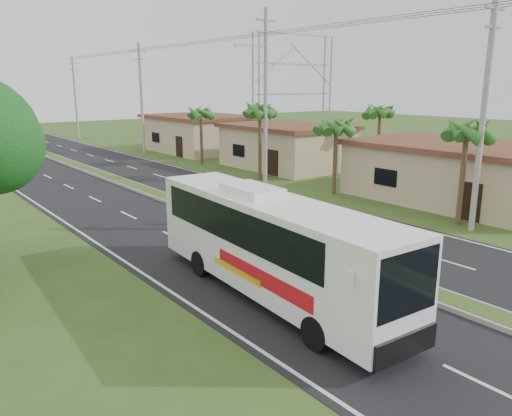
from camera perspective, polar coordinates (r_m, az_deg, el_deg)
ground at (r=18.64m, az=15.85°, el=-8.39°), size 180.00×180.00×0.00m
road_asphalt at (r=33.86m, az=-12.39°, el=1.80°), size 14.00×160.00×0.02m
median_strip at (r=33.84m, az=-12.40°, el=1.95°), size 1.20×160.00×0.18m
lane_edge_left at (r=31.65m, az=-23.36°, el=0.12°), size 0.12×160.00×0.01m
lane_edge_right at (r=37.16m, az=-3.06°, el=3.15°), size 0.12×160.00×0.01m
shop_near at (r=32.78m, az=22.25°, el=3.85°), size 8.60×12.60×3.52m
shop_mid at (r=42.90m, az=3.43°, el=7.09°), size 7.60×10.60×3.67m
shop_far at (r=54.14m, az=-6.50°, el=8.51°), size 8.60×11.60×3.82m
palm_verge_a at (r=26.64m, az=22.97°, el=8.14°), size 2.40×2.40×5.45m
palm_verge_b at (r=32.32m, az=9.14°, el=9.18°), size 2.40×2.40×5.05m
palm_verge_c at (r=37.01m, az=0.46°, el=11.11°), size 2.40×2.40×5.85m
palm_verge_d at (r=44.70m, az=-6.34°, el=10.77°), size 2.40×2.40×5.25m
palm_behind_shop at (r=40.38m, az=14.02°, el=10.67°), size 2.40×2.40×5.65m
utility_pole_a at (r=25.66m, az=24.57°, el=9.91°), size 1.60×0.28×11.00m
utility_pole_b at (r=35.99m, az=1.06°, el=12.84°), size 3.20×0.28×12.00m
utility_pole_c at (r=53.07m, az=-12.96°, el=12.19°), size 1.60×0.28×11.00m
utility_pole_d at (r=71.67m, az=-19.95°, el=11.87°), size 1.60×0.28×10.50m
billboard_lattice at (r=53.90m, az=4.31°, el=13.74°), size 10.18×1.18×12.07m
coach_bus_main at (r=16.36m, az=1.59°, el=-3.62°), size 3.03×11.25×3.60m
motorcyclist at (r=25.13m, az=-3.14°, el=0.08°), size 1.63×0.88×2.37m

